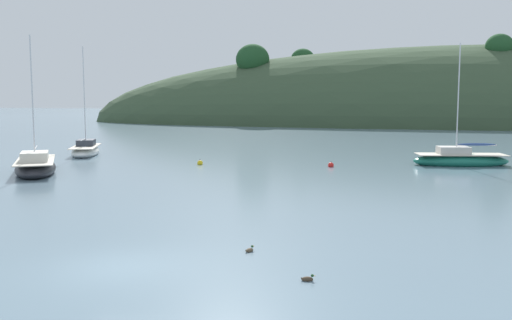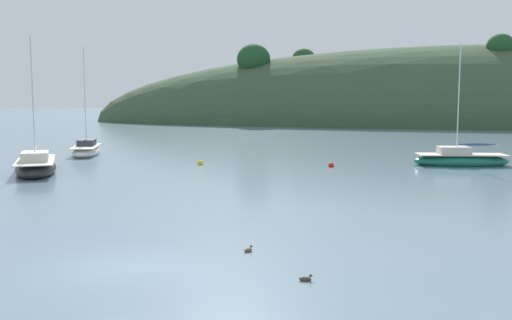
{
  "view_description": "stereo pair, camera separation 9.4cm",
  "coord_description": "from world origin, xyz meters",
  "px_view_note": "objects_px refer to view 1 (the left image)",
  "views": [
    {
      "loc": [
        7.98,
        -16.31,
        5.37
      ],
      "look_at": [
        0.0,
        20.0,
        1.2
      ],
      "focal_mm": 40.79,
      "sensor_mm": 36.0,
      "label": 1
    },
    {
      "loc": [
        8.07,
        -16.29,
        5.37
      ],
      "look_at": [
        0.0,
        20.0,
        1.2
      ],
      "focal_mm": 40.79,
      "sensor_mm": 36.0,
      "label": 2
    }
  ],
  "objects_px": {
    "sailboat_red_portside": "(86,150)",
    "sailboat_cream_ketch": "(36,167)",
    "mooring_buoy_channel": "(200,163)",
    "duck_straggler": "(308,279)",
    "sailboat_teal_outer": "(460,160)",
    "mooring_buoy_inner": "(331,165)",
    "duck_lone_right": "(250,250)"
  },
  "relations": [
    {
      "from": "sailboat_teal_outer",
      "to": "duck_straggler",
      "type": "relative_size",
      "value": 22.36
    },
    {
      "from": "sailboat_red_portside",
      "to": "duck_lone_right",
      "type": "distance_m",
      "value": 35.79
    },
    {
      "from": "mooring_buoy_channel",
      "to": "mooring_buoy_inner",
      "type": "distance_m",
      "value": 10.05
    },
    {
      "from": "sailboat_teal_outer",
      "to": "duck_lone_right",
      "type": "distance_m",
      "value": 29.39
    },
    {
      "from": "sailboat_red_portside",
      "to": "sailboat_cream_ketch",
      "type": "distance_m",
      "value": 12.33
    },
    {
      "from": "mooring_buoy_inner",
      "to": "duck_lone_right",
      "type": "relative_size",
      "value": 1.32
    },
    {
      "from": "sailboat_teal_outer",
      "to": "mooring_buoy_channel",
      "type": "relative_size",
      "value": 17.63
    },
    {
      "from": "sailboat_red_portside",
      "to": "sailboat_teal_outer",
      "type": "relative_size",
      "value": 1.04
    },
    {
      "from": "mooring_buoy_channel",
      "to": "duck_lone_right",
      "type": "xyz_separation_m",
      "value": [
        9.4,
        -23.61,
        -0.07
      ]
    },
    {
      "from": "sailboat_red_portside",
      "to": "duck_straggler",
      "type": "height_order",
      "value": "sailboat_red_portside"
    },
    {
      "from": "mooring_buoy_channel",
      "to": "duck_straggler",
      "type": "height_order",
      "value": "mooring_buoy_channel"
    },
    {
      "from": "sailboat_cream_ketch",
      "to": "sailboat_teal_outer",
      "type": "relative_size",
      "value": 1.01
    },
    {
      "from": "duck_straggler",
      "to": "duck_lone_right",
      "type": "bearing_deg",
      "value": 130.9
    },
    {
      "from": "sailboat_red_portside",
      "to": "sailboat_teal_outer",
      "type": "bearing_deg",
      "value": -1.59
    },
    {
      "from": "sailboat_red_portside",
      "to": "mooring_buoy_inner",
      "type": "height_order",
      "value": "sailboat_red_portside"
    },
    {
      "from": "duck_lone_right",
      "to": "duck_straggler",
      "type": "bearing_deg",
      "value": -49.1
    },
    {
      "from": "mooring_buoy_channel",
      "to": "mooring_buoy_inner",
      "type": "relative_size",
      "value": 1.0
    },
    {
      "from": "sailboat_teal_outer",
      "to": "mooring_buoy_inner",
      "type": "distance_m",
      "value": 10.1
    },
    {
      "from": "sailboat_red_portside",
      "to": "duck_lone_right",
      "type": "bearing_deg",
      "value": -52.61
    },
    {
      "from": "sailboat_teal_outer",
      "to": "mooring_buoy_channel",
      "type": "height_order",
      "value": "sailboat_teal_outer"
    },
    {
      "from": "duck_straggler",
      "to": "mooring_buoy_inner",
      "type": "bearing_deg",
      "value": 93.67
    },
    {
      "from": "duck_straggler",
      "to": "sailboat_cream_ketch",
      "type": "bearing_deg",
      "value": 138.02
    },
    {
      "from": "duck_straggler",
      "to": "mooring_buoy_channel",
      "type": "bearing_deg",
      "value": 114.06
    },
    {
      "from": "duck_straggler",
      "to": "duck_lone_right",
      "type": "xyz_separation_m",
      "value": [
        -2.36,
        2.72,
        0.0
      ]
    },
    {
      "from": "mooring_buoy_channel",
      "to": "duck_straggler",
      "type": "bearing_deg",
      "value": -65.94
    },
    {
      "from": "sailboat_cream_ketch",
      "to": "mooring_buoy_channel",
      "type": "bearing_deg",
      "value": 36.98
    },
    {
      "from": "mooring_buoy_channel",
      "to": "duck_straggler",
      "type": "distance_m",
      "value": 28.84
    },
    {
      "from": "sailboat_red_portside",
      "to": "duck_straggler",
      "type": "bearing_deg",
      "value": -52.29
    },
    {
      "from": "sailboat_red_portside",
      "to": "duck_lone_right",
      "type": "xyz_separation_m",
      "value": [
        21.73,
        -28.44,
        -0.35
      ]
    },
    {
      "from": "mooring_buoy_channel",
      "to": "duck_straggler",
      "type": "relative_size",
      "value": 1.27
    },
    {
      "from": "sailboat_cream_ketch",
      "to": "duck_lone_right",
      "type": "xyz_separation_m",
      "value": [
        18.93,
        -16.43,
        -0.4
      ]
    },
    {
      "from": "sailboat_red_portside",
      "to": "sailboat_teal_outer",
      "type": "distance_m",
      "value": 31.95
    }
  ]
}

